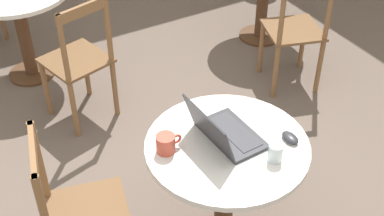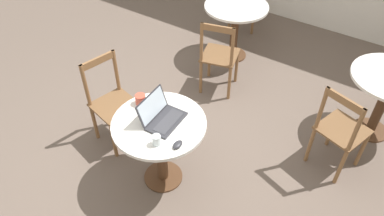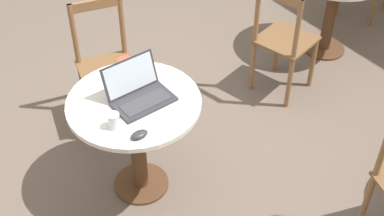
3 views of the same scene
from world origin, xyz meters
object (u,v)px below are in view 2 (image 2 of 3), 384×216
at_px(chair_mid_front, 340,132).
at_px(drinking_glass, 157,140).
at_px(cafe_table_far, 236,18).
at_px(mug, 141,99).
at_px(laptop, 162,116).
at_px(mouse, 178,145).
at_px(chair_far_front, 219,57).
at_px(cafe_table_near, 160,136).
at_px(chair_near_left, 112,103).

height_order(chair_mid_front, drinking_glass, chair_mid_front).
distance_m(cafe_table_far, mug, 2.04).
distance_m(laptop, mouse, 0.31).
height_order(laptop, mug, laptop).
bearing_deg(chair_mid_front, chair_far_front, 164.80).
bearing_deg(cafe_table_near, laptop, 81.69).
bearing_deg(cafe_table_far, laptop, -78.20).
xyz_separation_m(chair_near_left, mouse, (0.99, -0.30, 0.28)).
bearing_deg(cafe_table_near, mug, 158.86).
height_order(cafe_table_near, drinking_glass, drinking_glass).
bearing_deg(chair_near_left, chair_mid_front, 23.04).
distance_m(chair_near_left, mouse, 1.07).
distance_m(cafe_table_near, chair_far_front, 1.44).
distance_m(chair_near_left, chair_far_front, 1.33).
bearing_deg(cafe_table_near, chair_far_front, 99.79).
xyz_separation_m(cafe_table_far, chair_far_front, (0.19, -0.72, -0.10)).
height_order(cafe_table_near, cafe_table_far, same).
xyz_separation_m(cafe_table_near, laptop, (0.01, 0.04, 0.21)).
xyz_separation_m(cafe_table_far, chair_near_left, (-0.28, -1.96, -0.10)).
bearing_deg(mug, chair_mid_front, 30.76).
relative_size(chair_mid_front, chair_far_front, 1.00).
bearing_deg(chair_near_left, chair_far_front, 69.18).
relative_size(chair_mid_front, mug, 7.30).
distance_m(chair_mid_front, chair_far_front, 1.54).
relative_size(chair_far_front, drinking_glass, 10.31).
relative_size(mouse, mug, 0.79).
bearing_deg(chair_far_front, chair_near_left, -110.82).
relative_size(cafe_table_far, chair_near_left, 0.85).
bearing_deg(mouse, laptop, 148.94).
relative_size(cafe_table_near, laptop, 2.22).
bearing_deg(chair_near_left, cafe_table_far, 81.77).
bearing_deg(drinking_glass, mouse, 26.56).
xyz_separation_m(chair_near_left, drinking_glass, (0.84, -0.37, 0.31)).
distance_m(chair_mid_front, laptop, 1.61).
distance_m(cafe_table_near, drinking_glass, 0.31).
distance_m(cafe_table_near, chair_mid_front, 1.61).
distance_m(chair_far_front, mouse, 1.64).
height_order(cafe_table_near, chair_mid_front, chair_mid_front).
height_order(mouse, mug, mug).
height_order(mouse, drinking_glass, drinking_glass).
bearing_deg(cafe_table_near, cafe_table_far, 101.45).
bearing_deg(mug, laptop, -13.51).
distance_m(laptop, drinking_glass, 0.26).
distance_m(cafe_table_near, cafe_table_far, 2.17).
bearing_deg(cafe_table_near, drinking_glass, -56.33).
distance_m(chair_far_front, drinking_glass, 1.68).
height_order(cafe_table_far, laptop, laptop).
xyz_separation_m(cafe_table_near, chair_far_front, (-0.24, 1.41, -0.10)).
bearing_deg(mouse, chair_near_left, 163.35).
relative_size(cafe_table_far, mouse, 7.85).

